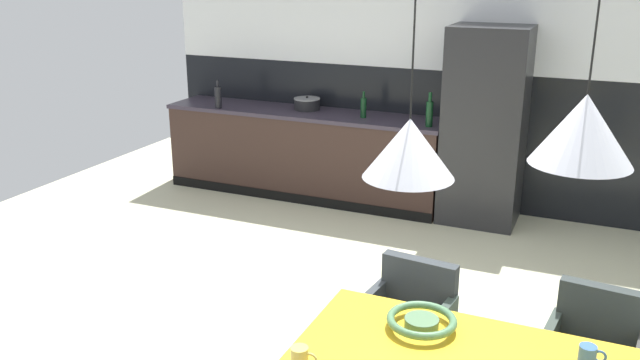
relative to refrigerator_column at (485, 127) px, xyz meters
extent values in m
cube|color=black|center=(-0.26, 0.36, -0.24)|extent=(6.53, 0.12, 1.38)
cube|color=#34221D|center=(-1.88, 0.00, -0.49)|extent=(2.99, 0.60, 0.88)
cube|color=#342D3A|center=(-1.88, 0.00, -0.03)|extent=(3.02, 0.63, 0.04)
cube|color=black|center=(-1.88, -0.30, -0.88)|extent=(2.99, 0.01, 0.10)
cube|color=#232326|center=(0.00, 0.00, 0.00)|extent=(0.72, 0.60, 1.87)
cylinder|color=gold|center=(-0.11, -3.27, -0.58)|extent=(0.04, 0.04, 0.70)
cube|color=#2D3333|center=(1.15, -2.71, -0.33)|extent=(0.46, 0.13, 0.33)
cube|color=#393936|center=(1.35, -2.93, -0.43)|extent=(0.10, 0.42, 0.14)
cube|color=#343E39|center=(0.91, -2.88, -0.43)|extent=(0.10, 0.42, 0.14)
cube|color=#343A39|center=(0.13, -2.93, -0.53)|extent=(0.53, 0.51, 0.06)
cube|color=#2F3438|center=(0.15, -2.73, -0.34)|extent=(0.46, 0.13, 0.32)
cube|color=#313E38|center=(0.35, -2.95, -0.43)|extent=(0.10, 0.42, 0.14)
cube|color=#32373B|center=(-0.09, -2.91, -0.43)|extent=(0.10, 0.42, 0.14)
cylinder|color=black|center=(0.35, -2.76, -0.75)|extent=(0.02, 0.02, 0.37)
cylinder|color=black|center=(-0.05, -2.72, -0.75)|extent=(0.02, 0.02, 0.37)
cylinder|color=#4C704C|center=(0.36, -3.46, -0.17)|extent=(0.16, 0.16, 0.06)
torus|color=#47734C|center=(0.36, -3.46, -0.15)|extent=(0.34, 0.34, 0.04)
cylinder|color=gold|center=(-0.03, -4.00, -0.15)|extent=(0.08, 0.08, 0.11)
torus|color=gold|center=(0.02, -4.00, -0.14)|extent=(0.07, 0.01, 0.07)
cylinder|color=#335B93|center=(1.10, -3.45, -0.16)|extent=(0.08, 0.08, 0.09)
torus|color=#335B93|center=(1.15, -3.45, -0.15)|extent=(0.06, 0.01, 0.06)
cylinder|color=black|center=(-1.88, 0.08, 0.04)|extent=(0.27, 0.27, 0.11)
cylinder|color=gray|center=(-1.88, 0.08, 0.10)|extent=(0.28, 0.28, 0.01)
sphere|color=black|center=(-1.88, 0.08, 0.12)|extent=(0.02, 0.02, 0.02)
cylinder|color=black|center=(-2.78, -0.23, 0.10)|extent=(0.07, 0.07, 0.23)
cylinder|color=black|center=(-2.78, -0.23, 0.25)|extent=(0.03, 0.03, 0.07)
cylinder|color=#0F3319|center=(-1.20, -0.04, 0.09)|extent=(0.06, 0.06, 0.20)
cylinder|color=#0F3319|center=(-1.20, -0.04, 0.22)|extent=(0.02, 0.02, 0.07)
cylinder|color=#0F3319|center=(-0.50, -0.15, 0.11)|extent=(0.07, 0.07, 0.24)
cylinder|color=#0F3319|center=(-0.50, -0.15, 0.27)|extent=(0.03, 0.03, 0.09)
cylinder|color=black|center=(0.33, -3.71, 1.33)|extent=(0.01, 0.01, 0.90)
cone|color=silver|center=(0.33, -3.71, 0.76)|extent=(0.38, 0.38, 0.25)
cone|color=silver|center=(0.98, -3.64, 0.88)|extent=(0.38, 0.38, 0.27)
camera|label=1|loc=(1.05, -6.26, 1.48)|focal=37.71mm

